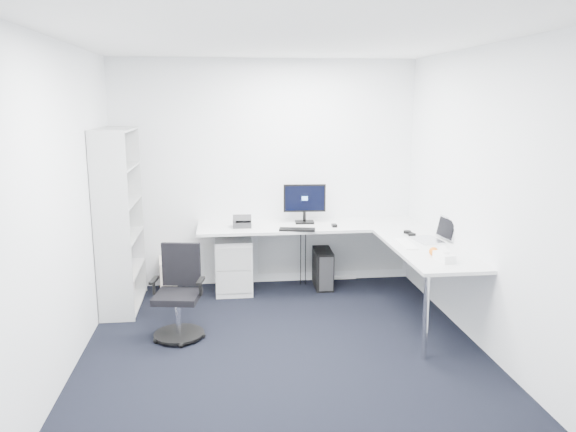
{
  "coord_description": "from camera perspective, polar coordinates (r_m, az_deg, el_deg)",
  "views": [
    {
      "loc": [
        -0.51,
        -4.58,
        2.23
      ],
      "look_at": [
        0.15,
        1.05,
        1.05
      ],
      "focal_mm": 35.0,
      "sensor_mm": 36.0,
      "label": 1
    }
  ],
  "objects": [
    {
      "name": "white_keyboard",
      "position": [
        5.78,
        11.88,
        -2.77
      ],
      "size": [
        0.14,
        0.45,
        0.01
      ],
      "primitive_type": "cube",
      "rotation": [
        0.0,
        0.0,
        -0.03
      ],
      "color": "white",
      "rests_on": "l_desk"
    },
    {
      "name": "wall_right",
      "position": [
        5.2,
        19.79,
        1.33
      ],
      "size": [
        0.02,
        4.2,
        2.7
      ],
      "primitive_type": "cube",
      "color": "white",
      "rests_on": "ground"
    },
    {
      "name": "orange_fruit",
      "position": [
        5.41,
        14.57,
        -3.51
      ],
      "size": [
        0.08,
        0.08,
        0.08
      ],
      "primitive_type": "sphere",
      "color": "orange",
      "rests_on": "l_desk"
    },
    {
      "name": "ground",
      "position": [
        5.12,
        -0.31,
        -14.07
      ],
      "size": [
        4.2,
        4.2,
        0.0
      ],
      "primitive_type": "plane",
      "color": "black"
    },
    {
      "name": "headphones",
      "position": [
        6.2,
        12.26,
        -1.64
      ],
      "size": [
        0.13,
        0.2,
        0.05
      ],
      "primitive_type": null,
      "rotation": [
        0.0,
        0.0,
        0.08
      ],
      "color": "black",
      "rests_on": "l_desk"
    },
    {
      "name": "task_chair",
      "position": [
        5.41,
        -11.18,
        -7.76
      ],
      "size": [
        0.57,
        0.57,
        0.88
      ],
      "primitive_type": null,
      "rotation": [
        0.0,
        0.0,
        -0.17
      ],
      "color": "black",
      "rests_on": "ground"
    },
    {
      "name": "wall_front",
      "position": [
        2.68,
        4.68,
        -7.44
      ],
      "size": [
        3.6,
        0.02,
        2.7
      ],
      "primitive_type": "cube",
      "color": "white",
      "rests_on": "ground"
    },
    {
      "name": "black_keyboard",
      "position": [
        6.26,
        0.94,
        -1.38
      ],
      "size": [
        0.42,
        0.21,
        0.02
      ],
      "primitive_type": "cube",
      "rotation": [
        0.0,
        0.0,
        -0.19
      ],
      "color": "black",
      "rests_on": "l_desk"
    },
    {
      "name": "monitor",
      "position": [
        6.59,
        1.7,
        1.31
      ],
      "size": [
        0.5,
        0.19,
        0.48
      ],
      "primitive_type": null,
      "rotation": [
        0.0,
        0.0,
        -0.06
      ],
      "color": "black",
      "rests_on": "l_desk"
    },
    {
      "name": "wall_back",
      "position": [
        6.75,
        -2.3,
        4.27
      ],
      "size": [
        3.6,
        0.02,
        2.7
      ],
      "primitive_type": "cube",
      "color": "white",
      "rests_on": "ground"
    },
    {
      "name": "mouse",
      "position": [
        6.46,
        4.73,
        -0.96
      ],
      "size": [
        0.06,
        0.09,
        0.03
      ],
      "primitive_type": "cube",
      "rotation": [
        0.0,
        0.0,
        -0.03
      ],
      "color": "black",
      "rests_on": "l_desk"
    },
    {
      "name": "ceiling",
      "position": [
        4.63,
        -0.35,
        17.6
      ],
      "size": [
        4.2,
        4.2,
        0.0
      ],
      "primitive_type": "plane",
      "color": "white"
    },
    {
      "name": "desk_phone",
      "position": [
        6.45,
        -4.68,
        -0.46
      ],
      "size": [
        0.21,
        0.21,
        0.15
      ],
      "primitive_type": null,
      "rotation": [
        0.0,
        0.0,
        -0.03
      ],
      "color": "#2B2B2E",
      "rests_on": "l_desk"
    },
    {
      "name": "l_desk",
      "position": [
        6.34,
        3.24,
        -5.05
      ],
      "size": [
        2.73,
        1.53,
        0.8
      ],
      "primitive_type": null,
      "color": "silver",
      "rests_on": "ground"
    },
    {
      "name": "drawer_pedestal",
      "position": [
        6.65,
        -5.54,
        -4.94
      ],
      "size": [
        0.42,
        0.53,
        0.65
      ],
      "primitive_type": "cube",
      "color": "silver",
      "rests_on": "ground"
    },
    {
      "name": "power_strip",
      "position": [
        7.19,
        5.54,
        -6.2
      ],
      "size": [
        0.34,
        0.06,
        0.04
      ],
      "primitive_type": "cube",
      "rotation": [
        0.0,
        0.0,
        0.0
      ],
      "color": "white",
      "rests_on": "ground"
    },
    {
      "name": "beige_pc_tower",
      "position": [
        6.77,
        -12.08,
        -5.96
      ],
      "size": [
        0.24,
        0.44,
        0.4
      ],
      "primitive_type": "cube",
      "rotation": [
        0.0,
        0.0,
        0.13
      ],
      "color": "beige",
      "rests_on": "ground"
    },
    {
      "name": "black_pc_tower",
      "position": [
        6.82,
        3.56,
        -5.33
      ],
      "size": [
        0.22,
        0.47,
        0.46
      ],
      "primitive_type": "cube",
      "rotation": [
        0.0,
        0.0,
        -0.04
      ],
      "color": "black",
      "rests_on": "ground"
    },
    {
      "name": "laptop",
      "position": [
        5.94,
        14.03,
        -1.34
      ],
      "size": [
        0.38,
        0.37,
        0.24
      ],
      "primitive_type": null,
      "rotation": [
        0.0,
        0.0,
        0.12
      ],
      "color": "silver",
      "rests_on": "l_desk"
    },
    {
      "name": "bookshelf",
      "position": [
        6.26,
        -16.81,
        -0.36
      ],
      "size": [
        0.38,
        0.97,
        1.94
      ],
      "primitive_type": null,
      "color": "#B8BBBB",
      "rests_on": "ground"
    },
    {
      "name": "wall_left",
      "position": [
        4.84,
        -22.04,
        0.42
      ],
      "size": [
        0.02,
        4.2,
        2.7
      ],
      "primitive_type": "cube",
      "color": "white",
      "rests_on": "ground"
    },
    {
      "name": "tissue_box",
      "position": [
        5.27,
        15.58,
        -4.04
      ],
      "size": [
        0.14,
        0.23,
        0.08
      ],
      "primitive_type": "cube",
      "rotation": [
        0.0,
        0.0,
        0.15
      ],
      "color": "white",
      "rests_on": "l_desk"
    }
  ]
}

